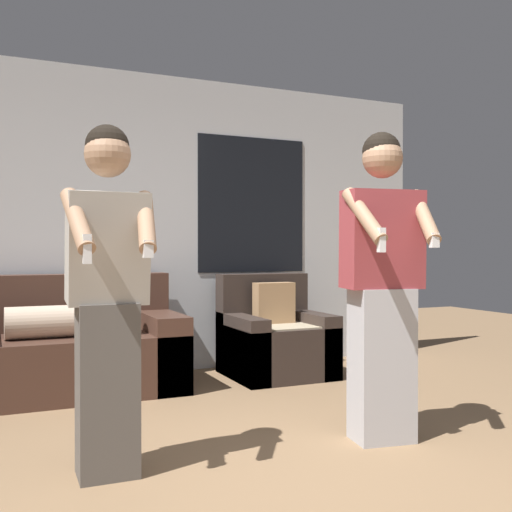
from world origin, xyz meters
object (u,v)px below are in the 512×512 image
couch (69,351)px  person_left (108,295)px  armchair (275,340)px  person_right (382,283)px

couch → person_left: size_ratio=0.99×
couch → armchair: (1.75, -0.07, -0.01)m
armchair → person_left: (-1.79, -1.81, 0.58)m
armchair → person_left: bearing=-134.6°
couch → person_left: person_left is taller
person_right → person_left: bearing=176.7°
armchair → person_left: size_ratio=0.52×
armchair → person_left: 2.61m
person_left → couch: bearing=88.9°
couch → person_right: (1.53, -1.97, 0.60)m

